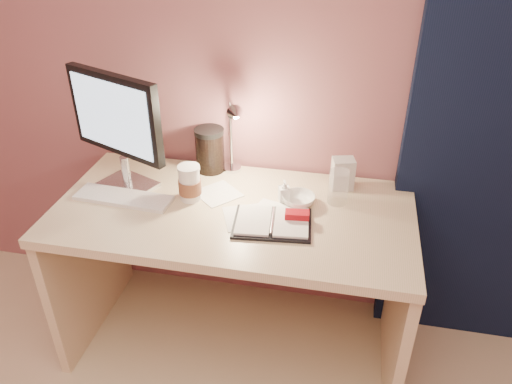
% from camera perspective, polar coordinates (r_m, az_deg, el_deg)
% --- Properties ---
extents(room, '(3.50, 3.50, 3.50)m').
position_cam_1_polar(room, '(2.07, 26.38, 9.43)').
color(room, '#C6B28E').
rests_on(room, ground).
extents(desk, '(1.40, 0.70, 0.73)m').
position_cam_1_polar(desk, '(2.13, -2.03, -5.94)').
color(desk, beige).
rests_on(desk, ground).
extents(monitor, '(0.43, 0.24, 0.49)m').
position_cam_1_polar(monitor, '(2.03, -15.46, 7.72)').
color(monitor, silver).
rests_on(monitor, desk).
extents(keyboard, '(0.40, 0.14, 0.02)m').
position_cam_1_polar(keyboard, '(2.07, -14.89, -0.64)').
color(keyboard, white).
rests_on(keyboard, desk).
extents(planner, '(0.31, 0.24, 0.04)m').
position_cam_1_polar(planner, '(1.85, 2.12, -3.43)').
color(planner, black).
rests_on(planner, desk).
extents(paper_a, '(0.22, 0.22, 0.00)m').
position_cam_1_polar(paper_a, '(1.89, -1.04, -2.88)').
color(paper_a, white).
rests_on(paper_a, desk).
extents(paper_b, '(0.21, 0.21, 0.00)m').
position_cam_1_polar(paper_b, '(1.91, 1.92, -2.59)').
color(paper_b, white).
rests_on(paper_b, desk).
extents(paper_c, '(0.22, 0.22, 0.00)m').
position_cam_1_polar(paper_c, '(2.04, -4.38, -0.19)').
color(paper_c, white).
rests_on(paper_c, desk).
extents(coffee_cup, '(0.09, 0.09, 0.15)m').
position_cam_1_polar(coffee_cup, '(1.99, -7.58, 0.93)').
color(coffee_cup, silver).
rests_on(coffee_cup, desk).
extents(clear_cup, '(0.08, 0.08, 0.14)m').
position_cam_1_polar(clear_cup, '(1.98, 9.39, 0.57)').
color(clear_cup, white).
rests_on(clear_cup, desk).
extents(bowl, '(0.17, 0.17, 0.04)m').
position_cam_1_polar(bowl, '(1.97, 4.88, -0.92)').
color(bowl, white).
rests_on(bowl, desk).
extents(lotion_bottle, '(0.05, 0.06, 0.09)m').
position_cam_1_polar(lotion_bottle, '(1.97, 3.25, 0.13)').
color(lotion_bottle, silver).
rests_on(lotion_bottle, desk).
extents(dark_jar, '(0.12, 0.12, 0.17)m').
position_cam_1_polar(dark_jar, '(2.18, -5.27, 4.57)').
color(dark_jar, black).
rests_on(dark_jar, desk).
extents(product_box, '(0.10, 0.09, 0.13)m').
position_cam_1_polar(product_box, '(2.08, 9.88, 2.09)').
color(product_box, silver).
rests_on(product_box, desk).
extents(desk_lamp, '(0.14, 0.21, 0.35)m').
position_cam_1_polar(desk_lamp, '(2.06, -4.42, 6.97)').
color(desk_lamp, silver).
rests_on(desk_lamp, desk).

